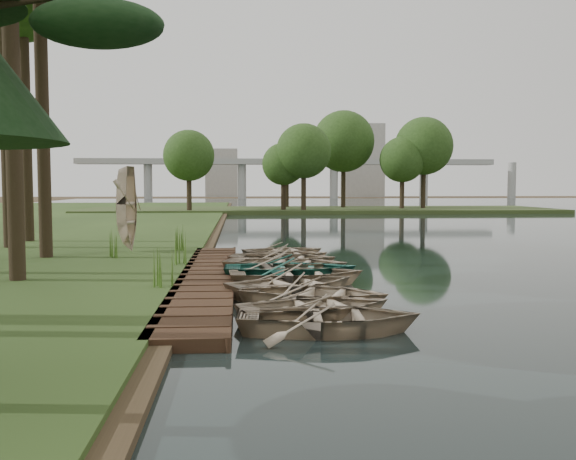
{
  "coord_description": "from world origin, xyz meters",
  "views": [
    {
      "loc": [
        -0.65,
        -18.88,
        2.92
      ],
      "look_at": [
        0.93,
        1.78,
        1.48
      ],
      "focal_mm": 40.0,
      "sensor_mm": 36.0,
      "label": 1
    }
  ],
  "objects": [
    {
      "name": "boardwalk",
      "position": [
        -1.6,
        0.0,
        0.15
      ],
      "size": [
        1.6,
        16.0,
        0.3
      ],
      "primitive_type": "cube",
      "color": "#352114",
      "rests_on": "ground"
    },
    {
      "name": "rowboat_1",
      "position": [
        0.99,
        -5.44,
        0.4
      ],
      "size": [
        3.89,
        3.18,
        0.71
      ],
      "primitive_type": "imported",
      "rotation": [
        0.0,
        0.0,
        1.81
      ],
      "color": "tan",
      "rests_on": "water"
    },
    {
      "name": "building_b",
      "position": [
        -5.0,
        145.0,
        6.0
      ],
      "size": [
        8.0,
        8.0,
        12.0
      ],
      "primitive_type": "cube",
      "color": "#A5A5A0",
      "rests_on": "ground"
    },
    {
      "name": "rowboat_2",
      "position": [
        1.12,
        -3.87,
        0.42
      ],
      "size": [
        4.22,
        3.62,
        0.74
      ],
      "primitive_type": "imported",
      "rotation": [
        0.0,
        0.0,
        1.21
      ],
      "color": "tan",
      "rests_on": "water"
    },
    {
      "name": "building_a",
      "position": [
        30.0,
        140.0,
        9.0
      ],
      "size": [
        10.0,
        8.0,
        18.0
      ],
      "primitive_type": "cube",
      "color": "#A5A5A0",
      "rests_on": "ground"
    },
    {
      "name": "rowboat_6",
      "position": [
        0.85,
        1.68,
        0.46
      ],
      "size": [
        4.6,
        3.79,
        0.83
      ],
      "primitive_type": "imported",
      "rotation": [
        0.0,
        0.0,
        1.31
      ],
      "color": "tan",
      "rests_on": "water"
    },
    {
      "name": "rowboat_9",
      "position": [
        1.12,
        6.45,
        0.39
      ],
      "size": [
        3.67,
        2.97,
        0.67
      ],
      "primitive_type": "imported",
      "rotation": [
        0.0,
        0.0,
        1.79
      ],
      "color": "tan",
      "rests_on": "water"
    },
    {
      "name": "rowboat_7",
      "position": [
        0.87,
        3.44,
        0.44
      ],
      "size": [
        4.28,
        3.49,
        0.78
      ],
      "primitive_type": "imported",
      "rotation": [
        0.0,
        0.0,
        1.33
      ],
      "color": "tan",
      "rests_on": "water"
    },
    {
      "name": "peninsula",
      "position": [
        8.0,
        50.0,
        0.23
      ],
      "size": [
        50.0,
        14.0,
        0.45
      ],
      "primitive_type": "cube",
      "color": "#33431D",
      "rests_on": "ground"
    },
    {
      "name": "reeds_3",
      "position": [
        -3.14,
        7.28,
        0.78
      ],
      "size": [
        0.6,
        0.6,
        0.96
      ],
      "primitive_type": "cone",
      "color": "#3F661E",
      "rests_on": "bank"
    },
    {
      "name": "rowboat_5",
      "position": [
        0.9,
        0.34,
        0.47
      ],
      "size": [
        4.07,
        2.94,
        0.83
      ],
      "primitive_type": "imported",
      "rotation": [
        0.0,
        0.0,
        1.55
      ],
      "color": "#276D5D",
      "rests_on": "water"
    },
    {
      "name": "rowboat_3",
      "position": [
        0.77,
        -2.32,
        0.42
      ],
      "size": [
        4.32,
        3.8,
        0.74
      ],
      "primitive_type": "imported",
      "rotation": [
        0.0,
        0.0,
        1.99
      ],
      "color": "tan",
      "rests_on": "water"
    },
    {
      "name": "rowboat_4",
      "position": [
        1.0,
        -0.76,
        0.45
      ],
      "size": [
        4.01,
        2.96,
        0.8
      ],
      "primitive_type": "imported",
      "rotation": [
        0.0,
        0.0,
        1.62
      ],
      "color": "tan",
      "rests_on": "water"
    },
    {
      "name": "reeds_1",
      "position": [
        -2.6,
        2.57,
        0.77
      ],
      "size": [
        0.6,
        0.6,
        0.95
      ],
      "primitive_type": "cone",
      "color": "#3F661E",
      "rests_on": "bank"
    },
    {
      "name": "rowboat_0",
      "position": [
        1.09,
        -6.65,
        0.42
      ],
      "size": [
        3.75,
        2.79,
        0.75
      ],
      "primitive_type": "imported",
      "rotation": [
        0.0,
        0.0,
        1.51
      ],
      "color": "tan",
      "rests_on": "water"
    },
    {
      "name": "far_trees",
      "position": [
        4.67,
        50.0,
        6.43
      ],
      "size": [
        45.6,
        5.6,
        8.8
      ],
      "color": "black",
      "rests_on": "peninsula"
    },
    {
      "name": "stored_rowboat",
      "position": [
        -4.99,
        6.86,
        0.65
      ],
      "size": [
        3.64,
        2.8,
        0.7
      ],
      "primitive_type": "imported",
      "rotation": [
        3.14,
        0.0,
        1.45
      ],
      "color": "tan",
      "rests_on": "bank"
    },
    {
      "name": "reeds_0",
      "position": [
        -2.6,
        -2.15,
        0.81
      ],
      "size": [
        0.6,
        0.6,
        1.01
      ],
      "primitive_type": "cone",
      "color": "#3F661E",
      "rests_on": "bank"
    },
    {
      "name": "bridge",
      "position": [
        12.31,
        120.0,
        7.08
      ],
      "size": [
        95.9,
        4.0,
        8.6
      ],
      "color": "#A5A5A0",
      "rests_on": "ground"
    },
    {
      "name": "reeds_2",
      "position": [
        -5.15,
        4.73,
        0.79
      ],
      "size": [
        0.6,
        0.6,
        0.97
      ],
      "primitive_type": "cone",
      "color": "#3F661E",
      "rests_on": "bank"
    },
    {
      "name": "rowboat_8",
      "position": [
        1.11,
        4.89,
        0.39
      ],
      "size": [
        3.64,
        2.92,
        0.67
      ],
      "primitive_type": "imported",
      "rotation": [
        0.0,
        0.0,
        1.77
      ],
      "color": "tan",
      "rests_on": "water"
    },
    {
      "name": "ground",
      "position": [
        0.0,
        0.0,
        0.0
      ],
      "size": [
        300.0,
        300.0,
        0.0
      ],
      "primitive_type": "plane",
      "color": "#3D2F1D"
    }
  ]
}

